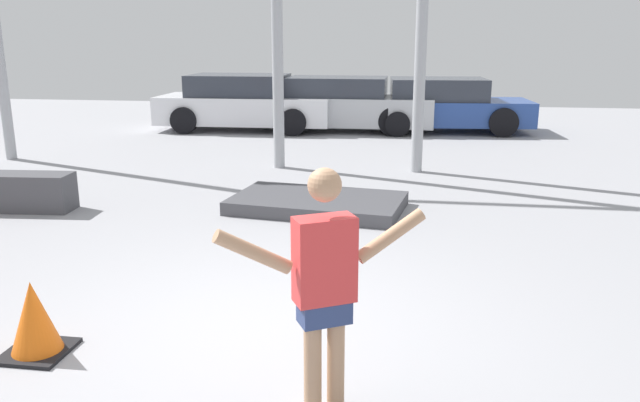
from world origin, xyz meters
TOP-DOWN VIEW (x-y plane):
  - ground_plane at (0.00, 0.00)m, footprint 36.00×36.00m
  - skateboarder at (0.69, -1.04)m, footprint 1.22×0.73m
  - manual_pad at (-0.10, 3.69)m, footprint 2.48×1.67m
  - parked_car_white at (-3.17, 11.13)m, footprint 4.47×2.07m
  - parked_car_silver at (-0.66, 11.37)m, footprint 4.51×1.87m
  - parked_car_blue at (1.86, 11.62)m, footprint 4.38×2.22m
  - traffic_cone at (-1.56, -0.66)m, footprint 0.46×0.46m

SIDE VIEW (x-z plane):
  - ground_plane at x=0.00m, z-range 0.00..0.00m
  - manual_pad at x=-0.10m, z-range 0.00..0.18m
  - traffic_cone at x=-1.56m, z-range -0.01..0.57m
  - parked_car_blue at x=1.86m, z-range -0.01..1.32m
  - parked_car_silver at x=-0.66m, z-range -0.02..1.33m
  - parked_car_white at x=-3.17m, z-range -0.02..1.39m
  - skateboarder at x=0.69m, z-range 0.09..1.67m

